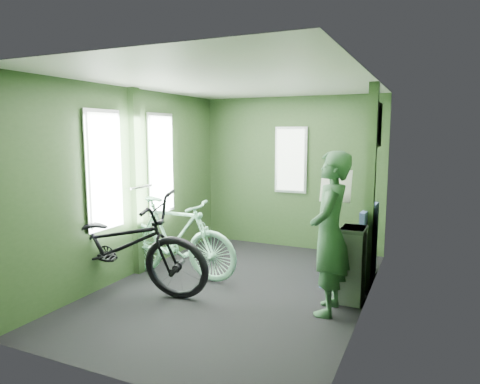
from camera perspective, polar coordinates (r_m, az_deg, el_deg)
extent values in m
plane|color=black|center=(5.00, -0.48, -12.72)|extent=(4.00, 4.00, 0.00)
cube|color=silver|center=(4.71, -0.52, 14.45)|extent=(2.80, 4.00, 0.02)
cube|color=#29431F|center=(6.58, 6.85, 2.53)|extent=(2.80, 0.02, 2.30)
cube|color=#29431F|center=(3.05, -16.54, -4.07)|extent=(2.80, 0.02, 2.30)
cube|color=#29431F|center=(5.46, -13.97, 1.23)|extent=(0.02, 4.00, 2.30)
cube|color=#29431F|center=(4.33, 16.56, -0.58)|extent=(0.02, 4.00, 2.30)
cube|color=#29431F|center=(5.43, -13.64, 1.21)|extent=(0.08, 0.12, 2.30)
cube|color=silver|center=(4.99, -17.55, 2.79)|extent=(0.02, 0.56, 1.34)
cube|color=silver|center=(5.85, -10.35, 3.75)|extent=(0.02, 0.56, 1.34)
cube|color=white|center=(4.97, -17.72, 8.89)|extent=(0.00, 0.12, 0.12)
cube|color=white|center=(5.83, -10.40, 8.94)|extent=(0.00, 0.12, 0.12)
cylinder|color=silver|center=(5.39, -13.03, 0.65)|extent=(0.03, 0.40, 0.03)
cube|color=#29431F|center=(4.92, 16.95, 0.41)|extent=(0.10, 0.10, 2.30)
cube|color=white|center=(5.18, 18.04, 8.49)|extent=(0.02, 0.40, 0.50)
cube|color=silver|center=(6.52, 6.76, 4.24)|extent=(0.50, 0.02, 1.00)
imported|color=black|center=(5.04, -15.89, -12.90)|extent=(2.22, 1.22, 1.23)
imported|color=#91E8B6|center=(5.43, -8.65, -11.13)|extent=(1.67, 0.57, 1.04)
imported|color=#305838|center=(4.24, 11.88, -5.42)|extent=(0.41, 0.60, 1.60)
cube|color=silver|center=(4.46, 12.68, 0.81)|extent=(0.31, 0.15, 0.32)
cube|color=gray|center=(4.68, 14.76, -9.34)|extent=(0.23, 0.33, 0.80)
cube|color=navy|center=(5.37, 14.39, -9.11)|extent=(0.53, 0.89, 0.43)
cube|color=navy|center=(5.22, 16.84, -4.53)|extent=(0.11, 0.86, 0.48)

